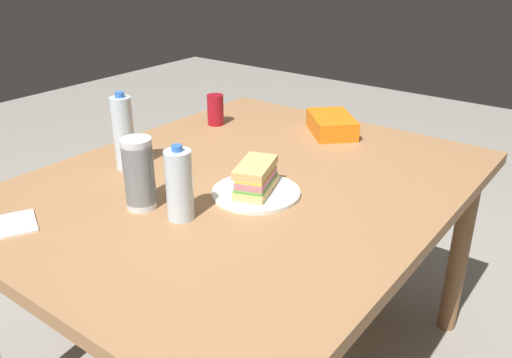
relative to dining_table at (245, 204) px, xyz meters
name	(u,v)px	position (x,y,z in m)	size (l,w,h in m)	color
dining_table	(245,204)	(0.00, 0.00, 0.00)	(1.48, 1.19, 0.75)	#9E7047
paper_plate	(256,193)	(-0.06, -0.09, 0.09)	(0.26, 0.26, 0.01)	white
sandwich	(256,178)	(-0.06, -0.09, 0.13)	(0.20, 0.15, 0.08)	#DBB26B
soda_can_red	(215,110)	(0.36, 0.43, 0.14)	(0.07, 0.07, 0.12)	maroon
chip_bag	(332,124)	(0.55, 0.01, 0.12)	(0.23, 0.15, 0.07)	orange
water_bottle_tall	(124,133)	(-0.15, 0.37, 0.20)	(0.07, 0.07, 0.25)	silver
plastic_cup_stack	(139,174)	(-0.31, 0.12, 0.18)	(0.08, 0.08, 0.20)	silver
water_bottle_spare	(179,185)	(-0.29, -0.01, 0.18)	(0.07, 0.07, 0.21)	silver
paper_napkin	(9,225)	(-0.60, 0.31, 0.09)	(0.13, 0.13, 0.01)	white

